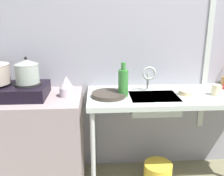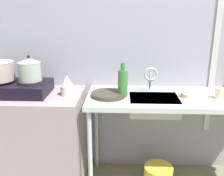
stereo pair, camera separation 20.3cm
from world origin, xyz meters
TOP-DOWN VIEW (x-y plane):
  - wall_back at (0.00, 1.45)m, footprint 5.37×0.10m
  - wall_metal_strip at (0.10, 1.40)m, footprint 0.05×0.01m
  - counter_concrete at (-1.65, 1.13)m, footprint 1.23×0.55m
  - counter_sink at (-0.20, 1.13)m, footprint 1.56×0.55m
  - stove at (-1.57, 1.13)m, footprint 0.55×0.34m
  - pot_on_right_burner at (-1.44, 1.13)m, footprint 0.18×0.18m
  - percolator at (-1.14, 1.13)m, footprint 0.11×0.11m
  - sink_basin at (-0.44, 1.09)m, footprint 0.39×0.29m
  - faucet at (-0.46, 1.22)m, footprint 0.12×0.07m
  - frying_pan at (-0.81, 1.10)m, footprint 0.28×0.28m
  - cup_by_rack at (0.06, 1.08)m, footprint 0.07×0.07m
  - small_bowl_on_drainboard at (-0.17, 1.11)m, footprint 0.13×0.13m
  - bottle_by_sink at (-0.69, 1.10)m, footprint 0.08×0.08m
  - bucket_on_floor at (-0.37, 1.09)m, footprint 0.25×0.25m

SIDE VIEW (x-z plane):
  - bucket_on_floor at x=-0.37m, z-range 0.00..0.19m
  - counter_concrete at x=-1.65m, z-range 0.00..0.82m
  - counter_sink at x=-0.20m, z-range 0.35..1.17m
  - sink_basin at x=-0.44m, z-range 0.70..0.82m
  - frying_pan at x=-0.81m, z-range 0.82..0.85m
  - small_bowl_on_drainboard at x=-0.17m, z-range 0.82..0.86m
  - cup_by_rack at x=0.06m, z-range 0.82..0.91m
  - stove at x=-1.57m, z-range 0.82..0.93m
  - percolator at x=-1.14m, z-range 0.82..0.99m
  - bottle_by_sink at x=-0.69m, z-range 0.80..1.08m
  - faucet at x=-0.46m, z-range 0.86..1.07m
  - pot_on_right_burner at x=-1.44m, z-range 0.93..1.14m
  - wall_back at x=0.00m, z-range 0.00..2.65m
  - wall_metal_strip at x=0.10m, z-range 0.40..2.52m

